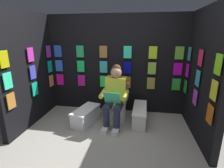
# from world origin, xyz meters

# --- Properties ---
(ground_plane) EXTENTS (30.00, 30.00, 0.00)m
(ground_plane) POSITION_xyz_m (0.00, 0.00, 0.00)
(ground_plane) COLOR #9E998E
(display_wall_back) EXTENTS (3.14, 0.14, 2.17)m
(display_wall_back) POSITION_xyz_m (0.00, -1.68, 1.08)
(display_wall_back) COLOR black
(display_wall_back) RESTS_ON ground
(display_wall_left) EXTENTS (0.14, 1.63, 2.17)m
(display_wall_left) POSITION_xyz_m (-1.57, -0.82, 1.08)
(display_wall_left) COLOR black
(display_wall_left) RESTS_ON ground
(display_wall_right) EXTENTS (0.14, 1.63, 2.17)m
(display_wall_right) POSITION_xyz_m (1.57, -0.82, 1.08)
(display_wall_right) COLOR black
(display_wall_right) RESTS_ON ground
(toilet) EXTENTS (0.43, 0.57, 0.77)m
(toilet) POSITION_xyz_m (-0.11, -1.17, 0.33)
(toilet) COLOR white
(toilet) RESTS_ON ground
(person_reading) EXTENTS (0.55, 0.71, 1.19)m
(person_reading) POSITION_xyz_m (-0.09, -0.94, 0.60)
(person_reading) COLOR gold
(person_reading) RESTS_ON ground
(comic_longbox_near) EXTENTS (0.30, 0.84, 0.32)m
(comic_longbox_near) POSITION_xyz_m (-0.58, -1.13, 0.16)
(comic_longbox_near) COLOR white
(comic_longbox_near) RESTS_ON ground
(comic_longbox_far) EXTENTS (0.47, 0.75, 0.32)m
(comic_longbox_far) POSITION_xyz_m (0.49, -0.88, 0.16)
(comic_longbox_far) COLOR silver
(comic_longbox_far) RESTS_ON ground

